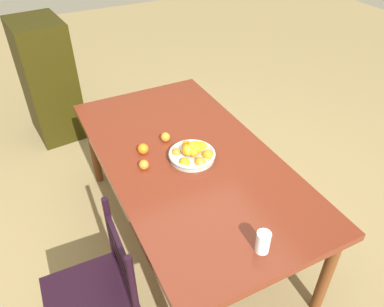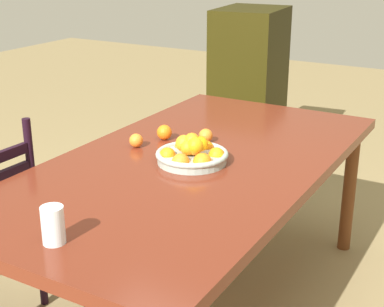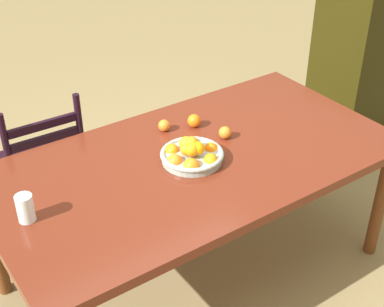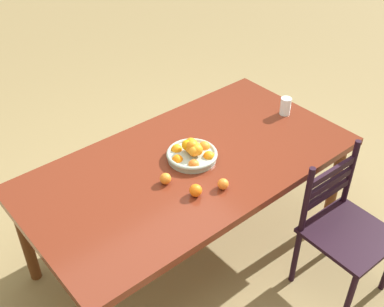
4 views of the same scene
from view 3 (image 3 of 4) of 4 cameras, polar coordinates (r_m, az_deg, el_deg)
The scene contains 9 objects.
ground_plane at distance 3.15m, azimuth 0.31°, elevation -11.91°, with size 12.00×12.00×0.00m, color olive.
dining_table at distance 2.72m, azimuth 0.35°, elevation -1.60°, with size 2.01×1.06×0.75m.
chair_near_window at distance 3.25m, azimuth -15.30°, elevation -1.25°, with size 0.47×0.47×0.92m.
cabinet at distance 4.33m, azimuth 16.75°, elevation 9.30°, with size 0.59×0.45×1.18m, color black.
fruit_bowl at distance 2.63m, azimuth -0.04°, elevation -0.03°, with size 0.31×0.31×0.13m.
orange_loose_0 at distance 2.82m, azimuth 3.44°, elevation 2.17°, with size 0.06×0.06×0.06m, color orange.
orange_loose_1 at distance 2.89m, azimuth -2.89°, elevation 2.91°, with size 0.06×0.06×0.06m, color orange.
orange_loose_2 at distance 2.92m, azimuth 0.22°, elevation 3.41°, with size 0.07×0.07×0.07m, color orange.
drinking_glass at distance 2.36m, azimuth -16.88°, elevation -5.43°, with size 0.07×0.07×0.12m, color silver.
Camera 3 is at (-1.29, -1.83, 2.21)m, focal length 51.52 mm.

